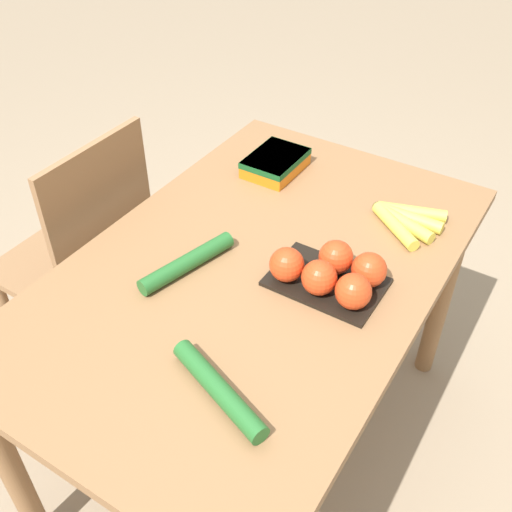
{
  "coord_description": "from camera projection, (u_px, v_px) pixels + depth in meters",
  "views": [
    {
      "loc": [
        -0.93,
        -0.59,
        1.7
      ],
      "look_at": [
        0.0,
        0.0,
        0.78
      ],
      "focal_mm": 42.0,
      "sensor_mm": 36.0,
      "label": 1
    }
  ],
  "objects": [
    {
      "name": "chair",
      "position": [
        86.0,
        259.0,
        1.89
      ],
      "size": [
        0.42,
        0.4,
        0.92
      ],
      "rotation": [
        0.0,
        0.0,
        3.14
      ],
      "color": "#8E6642",
      "rests_on": "ground_plane"
    },
    {
      "name": "tomato_pack",
      "position": [
        332.0,
        273.0,
        1.37
      ],
      "size": [
        0.18,
        0.26,
        0.09
      ],
      "color": "black",
      "rests_on": "dining_table"
    },
    {
      "name": "banana_bunch",
      "position": [
        404.0,
        219.0,
        1.57
      ],
      "size": [
        0.19,
        0.2,
        0.03
      ],
      "color": "brown",
      "rests_on": "dining_table"
    },
    {
      "name": "carrot_bag",
      "position": [
        275.0,
        162.0,
        1.77
      ],
      "size": [
        0.19,
        0.14,
        0.05
      ],
      "color": "orange",
      "rests_on": "dining_table"
    },
    {
      "name": "cucumber_far",
      "position": [
        219.0,
        389.0,
        1.15
      ],
      "size": [
        0.13,
        0.26,
        0.04
      ],
      "color": "#236028",
      "rests_on": "dining_table"
    },
    {
      "name": "cucumber_near",
      "position": [
        187.0,
        263.0,
        1.43
      ],
      "size": [
        0.27,
        0.1,
        0.04
      ],
      "color": "#236028",
      "rests_on": "dining_table"
    },
    {
      "name": "dining_table",
      "position": [
        256.0,
        297.0,
        1.53
      ],
      "size": [
        1.29,
        0.82,
        0.75
      ],
      "color": "olive",
      "rests_on": "ground_plane"
    },
    {
      "name": "ground_plane",
      "position": [
        256.0,
        439.0,
        1.94
      ],
      "size": [
        12.0,
        12.0,
        0.0
      ],
      "primitive_type": "plane",
      "color": "gray"
    }
  ]
}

